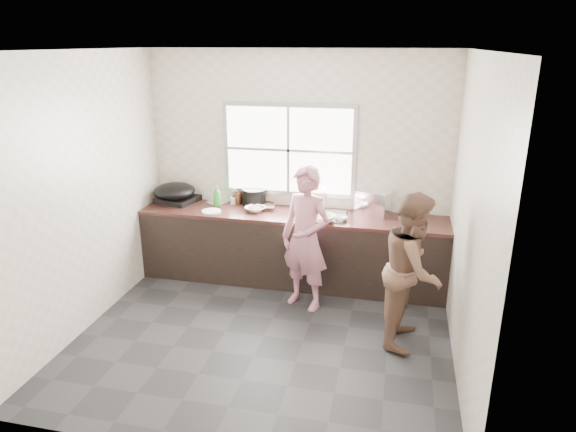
% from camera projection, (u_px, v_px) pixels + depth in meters
% --- Properties ---
extents(floor, '(3.60, 3.20, 0.01)m').
position_uv_depth(floor, '(264.00, 337.00, 5.08)').
color(floor, '#252527').
rests_on(floor, ground).
extents(ceiling, '(3.60, 3.20, 0.01)m').
position_uv_depth(ceiling, '(259.00, 49.00, 4.21)').
color(ceiling, silver).
rests_on(ceiling, wall_back).
extents(wall_back, '(3.60, 0.01, 2.70)m').
position_uv_depth(wall_back, '(297.00, 167.00, 6.13)').
color(wall_back, beige).
rests_on(wall_back, ground).
extents(wall_left, '(0.01, 3.20, 2.70)m').
position_uv_depth(wall_left, '(84.00, 194.00, 5.02)').
color(wall_left, silver).
rests_on(wall_left, ground).
extents(wall_right, '(0.01, 3.20, 2.70)m').
position_uv_depth(wall_right, '(470.00, 221.00, 4.27)').
color(wall_right, silver).
rests_on(wall_right, ground).
extents(wall_front, '(3.60, 0.01, 2.70)m').
position_uv_depth(wall_front, '(192.00, 284.00, 3.16)').
color(wall_front, silver).
rests_on(wall_front, ground).
extents(cabinet, '(3.60, 0.62, 0.82)m').
position_uv_depth(cabinet, '(292.00, 249.00, 6.14)').
color(cabinet, black).
rests_on(cabinet, floor).
extents(countertop, '(3.60, 0.64, 0.04)m').
position_uv_depth(countertop, '(292.00, 215.00, 6.00)').
color(countertop, '#331915').
rests_on(countertop, cabinet).
extents(sink, '(0.55, 0.45, 0.02)m').
position_uv_depth(sink, '(321.00, 215.00, 5.92)').
color(sink, silver).
rests_on(sink, countertop).
extents(faucet, '(0.02, 0.02, 0.30)m').
position_uv_depth(faucet, '(324.00, 198.00, 6.06)').
color(faucet, silver).
rests_on(faucet, countertop).
extents(window_frame, '(1.60, 0.05, 1.10)m').
position_uv_depth(window_frame, '(289.00, 150.00, 6.07)').
color(window_frame, '#9EA0A5').
rests_on(window_frame, wall_back).
extents(window_glazing, '(1.50, 0.01, 1.00)m').
position_uv_depth(window_glazing, '(288.00, 150.00, 6.04)').
color(window_glazing, white).
rests_on(window_glazing, window_frame).
extents(woman, '(0.63, 0.53, 1.46)m').
position_uv_depth(woman, '(306.00, 243.00, 5.46)').
color(woman, '#CD7B90').
rests_on(woman, floor).
extents(person_side, '(0.67, 0.80, 1.49)m').
position_uv_depth(person_side, '(413.00, 269.00, 4.79)').
color(person_side, brown).
rests_on(person_side, floor).
extents(cutting_board, '(0.41, 0.41, 0.04)m').
position_uv_depth(cutting_board, '(260.00, 206.00, 6.21)').
color(cutting_board, black).
rests_on(cutting_board, countertop).
extents(cleaver, '(0.20, 0.11, 0.01)m').
position_uv_depth(cleaver, '(267.00, 207.00, 6.10)').
color(cleaver, silver).
rests_on(cleaver, cutting_board).
extents(bowl_mince, '(0.30, 0.30, 0.06)m').
position_uv_depth(bowl_mince, '(255.00, 209.00, 6.06)').
color(bowl_mince, white).
rests_on(bowl_mince, countertop).
extents(bowl_crabs, '(0.26, 0.26, 0.07)m').
position_uv_depth(bowl_crabs, '(323.00, 219.00, 5.70)').
color(bowl_crabs, white).
rests_on(bowl_crabs, countertop).
extents(bowl_held, '(0.24, 0.24, 0.06)m').
position_uv_depth(bowl_held, '(341.00, 218.00, 5.75)').
color(bowl_held, white).
rests_on(bowl_held, countertop).
extents(black_pot, '(0.36, 0.36, 0.20)m').
position_uv_depth(black_pot, '(254.00, 197.00, 6.28)').
color(black_pot, black).
rests_on(black_pot, countertop).
extents(plate_food, '(0.29, 0.29, 0.02)m').
position_uv_depth(plate_food, '(211.00, 211.00, 6.04)').
color(plate_food, white).
rests_on(plate_food, countertop).
extents(bottle_green, '(0.13, 0.13, 0.26)m').
position_uv_depth(bottle_green, '(217.00, 196.00, 6.22)').
color(bottle_green, '#2D802A').
rests_on(bottle_green, countertop).
extents(bottle_brown_tall, '(0.10, 0.10, 0.19)m').
position_uv_depth(bottle_brown_tall, '(237.00, 196.00, 6.33)').
color(bottle_brown_tall, '#3E230F').
rests_on(bottle_brown_tall, countertop).
extents(bottle_brown_short, '(0.14, 0.14, 0.18)m').
position_uv_depth(bottle_brown_short, '(259.00, 198.00, 6.27)').
color(bottle_brown_short, '#3E2B0F').
rests_on(bottle_brown_short, countertop).
extents(glass_jar, '(0.08, 0.08, 0.09)m').
position_uv_depth(glass_jar, '(233.00, 201.00, 6.32)').
color(glass_jar, white).
rests_on(glass_jar, countertop).
extents(burner, '(0.53, 0.53, 0.07)m').
position_uv_depth(burner, '(178.00, 199.00, 6.44)').
color(burner, black).
rests_on(burner, countertop).
extents(wok, '(0.63, 0.63, 0.19)m').
position_uv_depth(wok, '(174.00, 191.00, 6.33)').
color(wok, black).
rests_on(wok, burner).
extents(dish_rack, '(0.43, 0.36, 0.28)m').
position_uv_depth(dish_rack, '(374.00, 202.00, 5.95)').
color(dish_rack, white).
rests_on(dish_rack, countertop).
extents(pot_lid_left, '(0.34, 0.34, 0.01)m').
position_uv_depth(pot_lid_left, '(176.00, 203.00, 6.36)').
color(pot_lid_left, '#A5A6AC').
rests_on(pot_lid_left, countertop).
extents(pot_lid_right, '(0.31, 0.31, 0.01)m').
position_uv_depth(pot_lid_right, '(217.00, 202.00, 6.41)').
color(pot_lid_right, silver).
rests_on(pot_lid_right, countertop).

